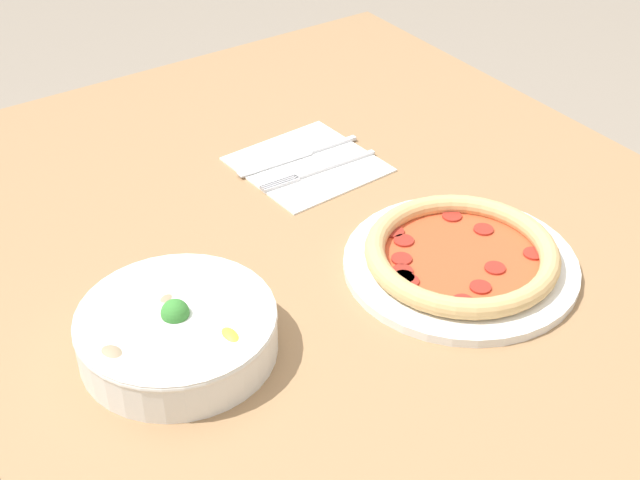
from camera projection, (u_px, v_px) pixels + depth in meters
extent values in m
cube|color=#99724C|center=(355.00, 258.00, 1.17)|extent=(1.29, 1.00, 0.03)
cylinder|color=olive|center=(356.00, 197.00, 1.97)|extent=(0.06, 0.06, 0.72)
cylinder|color=white|center=(460.00, 264.00, 1.13)|extent=(0.30, 0.30, 0.01)
torus|color=tan|center=(462.00, 252.00, 1.11)|extent=(0.24, 0.24, 0.03)
cylinder|color=#D14C28|center=(461.00, 259.00, 1.12)|extent=(0.21, 0.21, 0.01)
cylinder|color=maroon|center=(533.00, 254.00, 1.12)|extent=(0.03, 0.03, 0.00)
cylinder|color=maroon|center=(402.00, 278.00, 1.08)|extent=(0.03, 0.03, 0.00)
cylinder|color=maroon|center=(394.00, 232.00, 1.16)|extent=(0.03, 0.03, 0.00)
cylinder|color=maroon|center=(402.00, 271.00, 1.09)|extent=(0.03, 0.03, 0.00)
cylinder|color=maroon|center=(452.00, 216.00, 1.19)|extent=(0.03, 0.03, 0.00)
cylinder|color=maroon|center=(480.00, 287.00, 1.07)|extent=(0.03, 0.03, 0.00)
cylinder|color=maroon|center=(404.00, 241.00, 1.14)|extent=(0.03, 0.03, 0.00)
cylinder|color=maroon|center=(483.00, 229.00, 1.16)|extent=(0.03, 0.03, 0.00)
cylinder|color=maroon|center=(495.00, 268.00, 1.10)|extent=(0.03, 0.03, 0.00)
cylinder|color=maroon|center=(411.00, 280.00, 1.08)|extent=(0.03, 0.03, 0.00)
cylinder|color=maroon|center=(463.00, 302.00, 1.05)|extent=(0.03, 0.03, 0.00)
cylinder|color=maroon|center=(402.00, 259.00, 1.11)|extent=(0.03, 0.03, 0.00)
cylinder|color=white|center=(178.00, 333.00, 0.99)|extent=(0.22, 0.22, 0.05)
torus|color=white|center=(176.00, 318.00, 0.98)|extent=(0.22, 0.22, 0.01)
ellipsoid|color=#998466|center=(112.00, 355.00, 0.93)|extent=(0.04, 0.03, 0.02)
ellipsoid|color=#998466|center=(165.00, 360.00, 0.93)|extent=(0.03, 0.04, 0.02)
ellipsoid|color=#998466|center=(227.00, 320.00, 0.99)|extent=(0.04, 0.03, 0.02)
ellipsoid|color=#998466|center=(234.00, 358.00, 0.94)|extent=(0.04, 0.04, 0.02)
ellipsoid|color=tan|center=(146.00, 350.00, 0.95)|extent=(0.04, 0.04, 0.02)
ellipsoid|color=#998466|center=(167.00, 303.00, 1.00)|extent=(0.04, 0.04, 0.02)
ellipsoid|color=tan|center=(164.00, 364.00, 0.93)|extent=(0.04, 0.04, 0.02)
sphere|color=#388433|center=(175.00, 313.00, 0.97)|extent=(0.03, 0.03, 0.03)
ellipsoid|color=yellow|center=(231.00, 339.00, 0.95)|extent=(0.04, 0.02, 0.02)
cube|color=white|center=(307.00, 164.00, 1.33)|extent=(0.20, 0.20, 0.00)
cube|color=silver|center=(335.00, 165.00, 1.32)|extent=(0.01, 0.14, 0.00)
cube|color=silver|center=(275.00, 182.00, 1.28)|extent=(0.00, 0.06, 0.00)
cube|color=silver|center=(276.00, 184.00, 1.28)|extent=(0.00, 0.06, 0.00)
cube|color=silver|center=(278.00, 185.00, 1.28)|extent=(0.00, 0.06, 0.00)
cube|color=silver|center=(279.00, 186.00, 1.27)|extent=(0.00, 0.06, 0.00)
cube|color=silver|center=(333.00, 145.00, 1.37)|extent=(0.01, 0.08, 0.01)
cube|color=silver|center=(275.00, 163.00, 1.33)|extent=(0.02, 0.12, 0.00)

